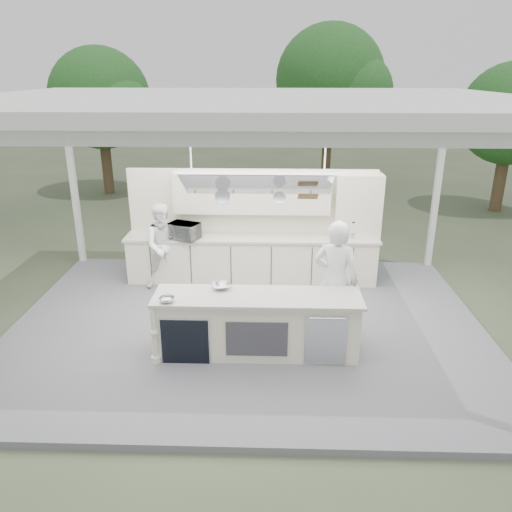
{
  "coord_description": "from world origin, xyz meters",
  "views": [
    {
      "loc": [
        0.39,
        -7.61,
        4.21
      ],
      "look_at": [
        0.14,
        0.4,
        1.21
      ],
      "focal_mm": 35.0,
      "sensor_mm": 36.0,
      "label": 1
    }
  ],
  "objects_px": {
    "demo_island": "(256,324)",
    "head_chef": "(336,280)",
    "sous_chef": "(165,246)",
    "back_counter": "(252,258)"
  },
  "relations": [
    {
      "from": "back_counter",
      "to": "sous_chef",
      "type": "bearing_deg",
      "value": -168.31
    },
    {
      "from": "head_chef",
      "to": "sous_chef",
      "type": "xyz_separation_m",
      "value": [
        -3.1,
        1.92,
        -0.13
      ]
    },
    {
      "from": "demo_island",
      "to": "head_chef",
      "type": "relative_size",
      "value": 1.58
    },
    {
      "from": "back_counter",
      "to": "sous_chef",
      "type": "height_order",
      "value": "sous_chef"
    },
    {
      "from": "demo_island",
      "to": "back_counter",
      "type": "xyz_separation_m",
      "value": [
        -0.18,
        2.81,
        0.0
      ]
    },
    {
      "from": "demo_island",
      "to": "head_chef",
      "type": "distance_m",
      "value": 1.44
    },
    {
      "from": "back_counter",
      "to": "sous_chef",
      "type": "relative_size",
      "value": 2.99
    },
    {
      "from": "demo_island",
      "to": "head_chef",
      "type": "bearing_deg",
      "value": 23.67
    },
    {
      "from": "demo_island",
      "to": "sous_chef",
      "type": "xyz_separation_m",
      "value": [
        -1.87,
        2.46,
        0.37
      ]
    },
    {
      "from": "head_chef",
      "to": "sous_chef",
      "type": "bearing_deg",
      "value": -11.52
    }
  ]
}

